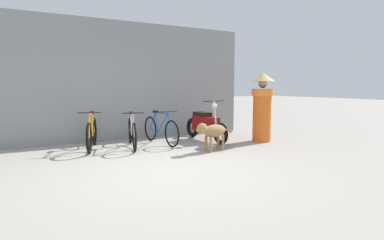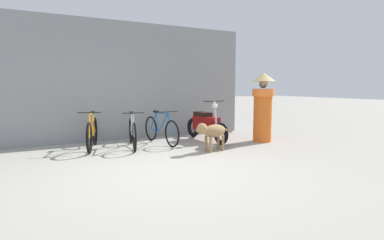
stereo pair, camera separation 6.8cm
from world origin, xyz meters
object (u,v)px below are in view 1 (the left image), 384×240
Objects in this scene: bicycle_1 at (132,132)px; bicycle_2 at (160,130)px; motorcycle at (206,125)px; person_in_robes at (262,104)px; stray_dog at (212,131)px; bicycle_0 at (92,134)px.

bicycle_1 is 0.73m from bicycle_2.
motorcycle is 1.06× the size of person_in_robes.
motorcycle is 1.78× the size of stray_dog.
motorcycle is at bearing 75.46° from bicycle_2.
bicycle_0 is 1.56m from bicycle_2.
motorcycle is at bearing 100.03° from bicycle_0.
bicycle_0 is 2.72m from motorcycle.
motorcycle is at bearing -125.44° from stray_dog.
bicycle_0 is 2.61m from stray_dog.
motorcycle is (1.88, -0.04, 0.06)m from bicycle_1.
bicycle_0 is 0.86m from bicycle_1.
bicycle_2 is 1.64× the size of stray_dog.
motorcycle is 1.49m from person_in_robes.
stray_dog is at bearing 9.91° from person_in_robes.
bicycle_2 is (0.72, 0.11, -0.00)m from bicycle_1.
bicycle_2 is 1.46m from stray_dog.
bicycle_1 is (0.83, -0.22, -0.00)m from bicycle_0.
motorcycle reaches higher than bicycle_1.
bicycle_1 reaches higher than bicycle_2.
person_in_robes is at bearing 87.31° from bicycle_1.
bicycle_0 is 1.55× the size of stray_dog.
person_in_robes is at bearing 91.21° from bicycle_0.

